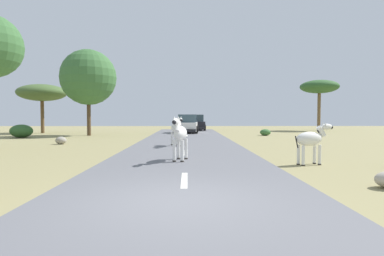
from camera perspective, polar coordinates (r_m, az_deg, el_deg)
name	(u,v)px	position (r m, az deg, el deg)	size (l,w,h in m)	color
ground_plane	(177,203)	(6.47, -2.72, -13.12)	(90.00, 90.00, 0.00)	#8E8456
road	(183,202)	(6.46, -1.55, -12.91)	(6.00, 64.00, 0.05)	slate
lane_markings	(182,216)	(5.50, -1.70, -15.37)	(0.16, 56.00, 0.01)	silver
zebra_0	(176,128)	(17.50, -2.76, -0.04)	(0.81, 1.65, 1.61)	silver
zebra_1	(180,134)	(11.76, -2.19, -1.08)	(0.65, 1.73, 1.64)	silver
zebra_2	(311,139)	(11.86, 20.37, -1.89)	(1.53, 0.73, 1.49)	silver
car_0	(187,124)	(30.69, -0.81, 0.65)	(2.20, 4.43, 1.74)	white
car_1	(195,123)	(36.12, 0.62, 0.89)	(2.17, 4.41, 1.74)	black
tree_1	(88,77)	(28.69, -17.88, 8.51)	(4.64, 4.64, 7.22)	#4C3823
tree_2	(42,93)	(34.15, -25.03, 5.65)	(4.56, 4.56, 4.68)	brown
tree_5	(319,87)	(38.72, 21.62, 6.74)	(4.19, 4.19, 5.63)	brown
bush_0	(21,131)	(27.99, -27.98, -0.48)	(1.68, 1.51, 1.01)	#2D5628
bush_1	(265,132)	(27.89, 12.85, -0.76)	(0.91, 0.82, 0.54)	#386633
rock_0	(61,140)	(20.62, -22.19, -2.05)	(0.63, 0.57, 0.45)	gray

